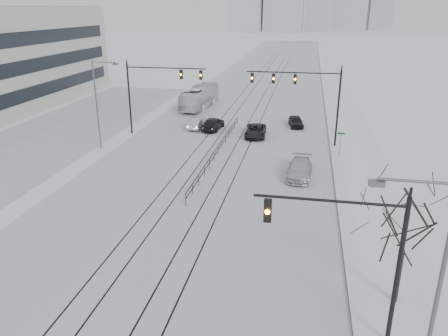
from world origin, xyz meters
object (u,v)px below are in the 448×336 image
at_px(sedan_nb_right, 300,169).
at_px(box_truck, 200,97).
at_px(bare_tree, 407,222).
at_px(sedan_sb_inner, 213,124).
at_px(traffic_mast_near, 359,249).
at_px(sedan_sb_outer, 197,123).
at_px(sedan_nb_far, 296,122).
at_px(sedan_nb_front, 256,131).

relative_size(sedan_nb_right, box_truck, 0.45).
relative_size(bare_tree, sedan_sb_inner, 1.34).
height_order(bare_tree, box_truck, bare_tree).
bearing_deg(sedan_nb_right, box_truck, 123.81).
bearing_deg(traffic_mast_near, sedan_nb_right, 97.94).
bearing_deg(traffic_mast_near, box_truck, 111.58).
xyz_separation_m(sedan_sb_outer, box_truck, (-2.43, 11.39, 0.85)).
distance_m(sedan_nb_far, box_truck, 16.47).
bearing_deg(bare_tree, sedan_nb_front, 110.12).
xyz_separation_m(sedan_nb_far, box_truck, (-14.16, 8.37, 0.87)).
bearing_deg(bare_tree, sedan_sb_outer, 120.18).
xyz_separation_m(traffic_mast_near, bare_tree, (2.41, 3.00, -0.07)).
height_order(traffic_mast_near, sedan_nb_far, traffic_mast_near).
xyz_separation_m(bare_tree, sedan_sb_outer, (-17.75, 30.52, -3.81)).
distance_m(sedan_nb_front, sedan_nb_right, 12.95).
distance_m(traffic_mast_near, sedan_sb_outer, 37.07).
bearing_deg(sedan_sb_inner, bare_tree, 123.18).
relative_size(traffic_mast_near, sedan_nb_far, 1.82).
relative_size(traffic_mast_near, sedan_nb_front, 1.44).
height_order(sedan_nb_front, sedan_nb_far, sedan_nb_front).
relative_size(bare_tree, sedan_nb_front, 1.26).
height_order(sedan_nb_right, sedan_nb_far, sedan_nb_right).
xyz_separation_m(sedan_nb_front, sedan_nb_far, (4.34, 5.26, -0.02)).
relative_size(sedan_sb_outer, sedan_nb_front, 0.85).
bearing_deg(sedan_sb_outer, sedan_nb_front, 165.61).
bearing_deg(sedan_sb_outer, bare_tree, 122.66).
height_order(sedan_sb_outer, sedan_nb_front, sedan_sb_outer).
distance_m(sedan_sb_inner, sedan_nb_front, 5.68).
bearing_deg(sedan_nb_far, box_truck, 139.31).
distance_m(sedan_sb_inner, box_truck, 12.54).
height_order(bare_tree, sedan_nb_far, bare_tree).
height_order(bare_tree, sedan_sb_inner, bare_tree).
bearing_deg(bare_tree, traffic_mast_near, -128.76).
distance_m(sedan_nb_right, box_truck, 29.60).
bearing_deg(box_truck, sedan_sb_outer, 106.70).
bearing_deg(sedan_sb_inner, box_truck, -63.27).
bearing_deg(sedan_nb_front, sedan_sb_inner, 157.19).
bearing_deg(sedan_nb_right, traffic_mast_near, -78.84).
height_order(traffic_mast_near, box_truck, traffic_mast_near).
height_order(traffic_mast_near, sedan_sb_inner, traffic_mast_near).
xyz_separation_m(traffic_mast_near, box_truck, (-17.77, 44.91, -3.04)).
relative_size(traffic_mast_near, sedan_sb_inner, 1.54).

